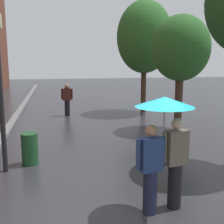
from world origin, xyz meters
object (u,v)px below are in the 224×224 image
street_lamp_post (0,82)px  street_tree_2 (144,37)px  street_tree_1 (181,49)px  pedestrian_walking_midground (67,99)px  litter_bin (30,149)px  couple_under_umbrella (164,139)px

street_lamp_post → street_tree_2: bearing=51.3°
street_tree_1 → pedestrian_walking_midground: (-4.27, 3.78, -2.35)m
street_tree_1 → litter_bin: 6.93m
street_tree_2 → litter_bin: bearing=-127.5°
street_tree_1 → litter_bin: size_ratio=5.32×
couple_under_umbrella → street_lamp_post: size_ratio=0.56×
couple_under_umbrella → litter_bin: couple_under_umbrella is taller
street_tree_2 → pedestrian_walking_midground: size_ratio=3.64×
street_tree_2 → street_lamp_post: bearing=-128.7°
pedestrian_walking_midground → litter_bin: bearing=-101.1°
couple_under_umbrella → pedestrian_walking_midground: bearing=97.4°
pedestrian_walking_midground → street_lamp_post: bearing=-104.9°
litter_bin → pedestrian_walking_midground: (1.33, 6.75, 0.44)m
street_tree_2 → litter_bin: 9.59m
couple_under_umbrella → litter_bin: size_ratio=2.51×
street_tree_1 → street_lamp_post: street_tree_1 is taller
street_tree_2 → couple_under_umbrella: size_ratio=2.74×
couple_under_umbrella → street_lamp_post: 4.18m
street_tree_1 → pedestrian_walking_midground: 6.17m
street_tree_1 → street_lamp_post: size_ratio=1.18×
litter_bin → pedestrian_walking_midground: bearing=78.9°
couple_under_umbrella → street_tree_1: bearing=63.3°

